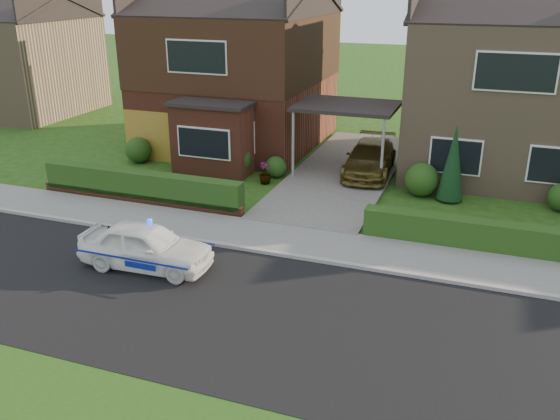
% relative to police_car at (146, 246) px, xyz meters
% --- Properties ---
extents(ground, '(120.00, 120.00, 0.00)m').
position_rel_police_car_xyz_m(ground, '(2.98, -1.20, -0.62)').
color(ground, '#1E4412').
rests_on(ground, ground).
extents(road, '(60.00, 6.00, 0.02)m').
position_rel_police_car_xyz_m(road, '(2.98, -1.20, -0.62)').
color(road, black).
rests_on(road, ground).
extents(kerb, '(60.00, 0.16, 0.12)m').
position_rel_police_car_xyz_m(kerb, '(2.98, 1.85, -0.56)').
color(kerb, '#9E9993').
rests_on(kerb, ground).
extents(sidewalk, '(60.00, 2.00, 0.10)m').
position_rel_police_car_xyz_m(sidewalk, '(2.98, 2.90, -0.57)').
color(sidewalk, slate).
rests_on(sidewalk, ground).
extents(driveway, '(3.80, 12.00, 0.12)m').
position_rel_police_car_xyz_m(driveway, '(2.98, 9.80, -0.56)').
color(driveway, '#666059').
rests_on(driveway, ground).
extents(house_left, '(7.50, 9.53, 7.25)m').
position_rel_police_car_xyz_m(house_left, '(-2.80, 12.70, 3.20)').
color(house_left, brown).
rests_on(house_left, ground).
extents(house_right, '(7.50, 8.06, 7.25)m').
position_rel_police_car_xyz_m(house_right, '(8.78, 12.79, 3.05)').
color(house_right, '#8F7558').
rests_on(house_right, ground).
extents(carport_link, '(3.80, 3.00, 2.77)m').
position_rel_police_car_xyz_m(carport_link, '(2.98, 9.75, 2.04)').
color(carport_link, black).
rests_on(carport_link, ground).
extents(garage_door, '(2.20, 0.10, 2.10)m').
position_rel_police_car_xyz_m(garage_door, '(-5.27, 8.76, 0.43)').
color(garage_door, olive).
rests_on(garage_door, ground).
extents(dwarf_wall, '(7.70, 0.25, 0.36)m').
position_rel_police_car_xyz_m(dwarf_wall, '(-2.82, 4.10, -0.44)').
color(dwarf_wall, brown).
rests_on(dwarf_wall, ground).
extents(hedge_left, '(7.50, 0.55, 0.90)m').
position_rel_police_car_xyz_m(hedge_left, '(-2.82, 4.25, -0.62)').
color(hedge_left, '#143811').
rests_on(hedge_left, ground).
extents(hedge_right, '(7.50, 0.55, 0.80)m').
position_rel_police_car_xyz_m(hedge_right, '(8.78, 4.15, -0.62)').
color(hedge_right, '#143811').
rests_on(hedge_right, ground).
extents(shrub_left_far, '(1.08, 1.08, 1.08)m').
position_rel_police_car_xyz_m(shrub_left_far, '(-5.52, 8.30, -0.08)').
color(shrub_left_far, '#143811').
rests_on(shrub_left_far, ground).
extents(shrub_left_mid, '(1.32, 1.32, 1.32)m').
position_rel_police_car_xyz_m(shrub_left_mid, '(-1.02, 8.10, 0.04)').
color(shrub_left_mid, '#143811').
rests_on(shrub_left_mid, ground).
extents(shrub_left_near, '(0.84, 0.84, 0.84)m').
position_rel_police_car_xyz_m(shrub_left_near, '(0.58, 8.40, -0.20)').
color(shrub_left_near, '#143811').
rests_on(shrub_left_near, ground).
extents(shrub_right_near, '(1.20, 1.20, 1.20)m').
position_rel_police_car_xyz_m(shrub_right_near, '(6.18, 8.20, -0.02)').
color(shrub_right_near, '#143811').
rests_on(shrub_right_near, ground).
extents(conifer_a, '(0.90, 0.90, 2.60)m').
position_rel_police_car_xyz_m(conifer_a, '(7.18, 8.00, 0.68)').
color(conifer_a, black).
rests_on(conifer_a, ground).
extents(neighbour_left, '(6.50, 7.00, 5.20)m').
position_rel_police_car_xyz_m(neighbour_left, '(-17.02, 14.80, 1.98)').
color(neighbour_left, '#8F7558').
rests_on(neighbour_left, ground).
extents(police_car, '(3.32, 3.66, 1.39)m').
position_rel_police_car_xyz_m(police_car, '(0.00, 0.00, 0.00)').
color(police_car, white).
rests_on(police_car, ground).
extents(driveway_car, '(1.97, 4.33, 1.23)m').
position_rel_police_car_xyz_m(driveway_car, '(3.98, 9.77, 0.12)').
color(driveway_car, brown).
rests_on(driveway_car, driveway).
extents(potted_plant_a, '(0.44, 0.30, 0.83)m').
position_rel_police_car_xyz_m(potted_plant_a, '(-4.67, 4.82, -0.20)').
color(potted_plant_a, gray).
rests_on(potted_plant_a, ground).
extents(potted_plant_b, '(0.50, 0.47, 0.72)m').
position_rel_police_car_xyz_m(potted_plant_b, '(-2.21, 7.80, -0.26)').
color(potted_plant_b, gray).
rests_on(potted_plant_b, ground).
extents(potted_plant_c, '(0.60, 0.60, 0.82)m').
position_rel_police_car_xyz_m(potted_plant_c, '(0.48, 7.51, -0.20)').
color(potted_plant_c, gray).
rests_on(potted_plant_c, ground).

